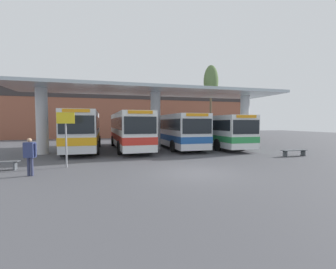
# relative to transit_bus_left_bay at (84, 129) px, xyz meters

# --- Properties ---
(ground_plane) EXTENTS (100.00, 100.00, 0.00)m
(ground_plane) POSITION_rel_transit_bus_left_bay_xyz_m (6.07, -10.71, -1.87)
(ground_plane) COLOR #4C4C51
(townhouse_backdrop) EXTENTS (40.00, 0.58, 8.09)m
(townhouse_backdrop) POSITION_rel_transit_bus_left_bay_xyz_m (6.07, 15.45, 2.84)
(townhouse_backdrop) COLOR brown
(townhouse_backdrop) RESTS_ON ground_plane
(station_canopy) EXTENTS (22.87, 5.85, 5.32)m
(station_canopy) POSITION_rel_transit_bus_left_bay_xyz_m (6.07, -1.54, 2.64)
(station_canopy) COLOR silver
(station_canopy) RESTS_ON ground_plane
(transit_bus_left_bay) EXTENTS (2.75, 10.47, 3.35)m
(transit_bus_left_bay) POSITION_rel_transit_bus_left_bay_xyz_m (0.00, 0.00, 0.00)
(transit_bus_left_bay) COLOR silver
(transit_bus_left_bay) RESTS_ON ground_plane
(transit_bus_center_bay) EXTENTS (3.04, 11.58, 3.28)m
(transit_bus_center_bay) POSITION_rel_transit_bus_left_bay_xyz_m (3.89, 0.04, -0.04)
(transit_bus_center_bay) COLOR white
(transit_bus_center_bay) RESTS_ON ground_plane
(transit_bus_right_bay) EXTENTS (2.89, 10.69, 3.15)m
(transit_bus_right_bay) POSITION_rel_transit_bus_left_bay_xyz_m (8.40, 0.06, -0.11)
(transit_bus_right_bay) COLOR silver
(transit_bus_right_bay) RESTS_ON ground_plane
(transit_bus_far_right_bay) EXTENTS (2.84, 12.18, 3.05)m
(transit_bus_far_right_bay) POSITION_rel_transit_bus_left_bay_xyz_m (12.36, 0.27, -0.16)
(transit_bus_far_right_bay) COLOR white
(transit_bus_far_right_bay) RESTS_ON ground_plane
(waiting_bench_mid_platform) EXTENTS (1.98, 0.44, 0.46)m
(waiting_bench_mid_platform) POSITION_rel_transit_bus_left_bay_xyz_m (15.00, -7.65, -1.52)
(waiting_bench_mid_platform) COLOR #4C5156
(waiting_bench_mid_platform) RESTS_ON ground_plane
(info_sign_platform) EXTENTS (0.90, 0.09, 2.98)m
(info_sign_platform) POSITION_rel_transit_bus_left_bay_xyz_m (-0.19, -7.70, 0.25)
(info_sign_platform) COLOR gray
(info_sign_platform) RESTS_ON ground_plane
(pedestrian_waiting) EXTENTS (0.63, 0.38, 1.73)m
(pedestrian_waiting) POSITION_rel_transit_bus_left_bay_xyz_m (-1.45, -9.36, -0.82)
(pedestrian_waiting) COLOR #333856
(pedestrian_waiting) RESTS_ON ground_plane
(poplar_tree_behind_left) EXTENTS (1.98, 1.98, 10.25)m
(poplar_tree_behind_left) POSITION_rel_transit_bus_left_bay_xyz_m (15.76, 7.50, 6.04)
(poplar_tree_behind_left) COLOR brown
(poplar_tree_behind_left) RESTS_ON ground_plane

